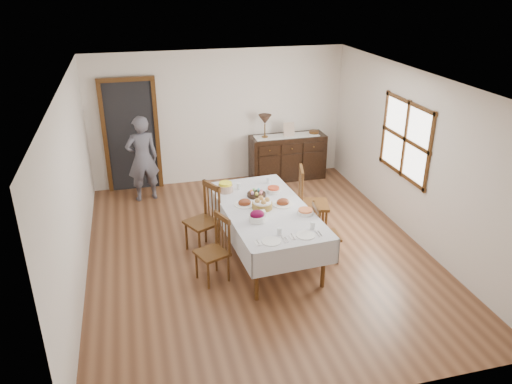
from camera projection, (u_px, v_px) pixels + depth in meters
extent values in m
plane|color=brown|center=(258.00, 251.00, 7.62)|extent=(6.00, 6.00, 0.00)
cube|color=silver|center=(258.00, 81.00, 6.56)|extent=(5.00, 6.00, 0.02)
cube|color=white|center=(219.00, 117.00, 9.74)|extent=(5.00, 0.02, 2.60)
cube|color=white|center=(343.00, 293.00, 4.43)|extent=(5.00, 0.02, 2.60)
cube|color=white|center=(73.00, 190.00, 6.52)|extent=(0.02, 6.00, 2.60)
cube|color=white|center=(415.00, 157.00, 7.65)|extent=(0.02, 6.00, 2.60)
cube|color=white|center=(406.00, 139.00, 7.84)|extent=(0.02, 1.30, 1.10)
cube|color=#4D2D12|center=(405.00, 139.00, 7.83)|extent=(0.03, 1.46, 1.26)
cube|color=black|center=(131.00, 137.00, 9.42)|extent=(0.90, 0.06, 2.10)
cube|color=#4D2D12|center=(131.00, 137.00, 9.40)|extent=(1.04, 0.08, 2.18)
cube|color=silver|center=(266.00, 209.00, 7.18)|extent=(1.30, 2.36, 0.04)
cylinder|color=#4D2D12|center=(257.00, 275.00, 6.35)|extent=(0.06, 0.06, 0.74)
cylinder|color=#4D2D12|center=(324.00, 263.00, 6.62)|extent=(0.06, 0.06, 0.74)
cylinder|color=#4D2D12|center=(218.00, 210.00, 8.07)|extent=(0.06, 0.06, 0.74)
cylinder|color=#4D2D12|center=(273.00, 203.00, 8.34)|extent=(0.06, 0.06, 0.74)
cube|color=silver|center=(227.00, 225.00, 7.08)|extent=(0.18, 2.33, 0.35)
cube|color=silver|center=(303.00, 213.00, 7.41)|extent=(0.18, 2.33, 0.35)
cube|color=silver|center=(296.00, 259.00, 6.24)|extent=(1.18, 0.10, 0.35)
cube|color=silver|center=(243.00, 189.00, 8.25)|extent=(1.18, 0.10, 0.35)
cube|color=#4D2D12|center=(212.00, 253.00, 6.76)|extent=(0.51, 0.51, 0.04)
cylinder|color=#4D2D12|center=(197.00, 265.00, 6.88)|extent=(0.03, 0.03, 0.40)
cylinder|color=#4D2D12|center=(208.00, 276.00, 6.64)|extent=(0.03, 0.03, 0.40)
cylinder|color=#4D2D12|center=(216.00, 258.00, 7.05)|extent=(0.03, 0.03, 0.40)
cylinder|color=#4D2D12|center=(228.00, 268.00, 6.81)|extent=(0.03, 0.03, 0.40)
cylinder|color=#4D2D12|center=(216.00, 228.00, 6.87)|extent=(0.04, 0.04, 0.52)
cylinder|color=#4D2D12|center=(229.00, 237.00, 6.62)|extent=(0.04, 0.04, 0.52)
cube|color=#4D2D12|center=(222.00, 218.00, 6.65)|extent=(0.17, 0.36, 0.07)
cylinder|color=#4D2D12|center=(219.00, 231.00, 6.81)|extent=(0.02, 0.02, 0.43)
cylinder|color=#4D2D12|center=(223.00, 234.00, 6.75)|extent=(0.02, 0.02, 0.43)
cylinder|color=#4D2D12|center=(226.00, 236.00, 6.69)|extent=(0.02, 0.02, 0.43)
cube|color=#4D2D12|center=(202.00, 223.00, 7.47)|extent=(0.58, 0.58, 0.04)
cylinder|color=#4D2D12|center=(186.00, 236.00, 7.59)|extent=(0.04, 0.04, 0.45)
cylinder|color=#4D2D12|center=(200.00, 245.00, 7.34)|extent=(0.04, 0.04, 0.45)
cylinder|color=#4D2D12|center=(206.00, 229.00, 7.80)|extent=(0.04, 0.04, 0.45)
cylinder|color=#4D2D12|center=(219.00, 238.00, 7.55)|extent=(0.04, 0.04, 0.45)
cylinder|color=#4D2D12|center=(205.00, 197.00, 7.60)|extent=(0.04, 0.04, 0.58)
cylinder|color=#4D2D12|center=(219.00, 206.00, 7.34)|extent=(0.04, 0.04, 0.58)
cube|color=#4D2D12|center=(211.00, 186.00, 7.37)|extent=(0.22, 0.39, 0.08)
cylinder|color=#4D2D12|center=(208.00, 201.00, 7.54)|extent=(0.02, 0.02, 0.48)
cylinder|color=#4D2D12|center=(212.00, 203.00, 7.48)|extent=(0.02, 0.02, 0.48)
cylinder|color=#4D2D12|center=(216.00, 205.00, 7.41)|extent=(0.02, 0.02, 0.48)
cube|color=#4D2D12|center=(326.00, 236.00, 7.25)|extent=(0.40, 0.40, 0.04)
cylinder|color=#4D2D12|center=(338.00, 253.00, 7.22)|extent=(0.03, 0.03, 0.38)
cylinder|color=#4D2D12|center=(332.00, 242.00, 7.49)|extent=(0.03, 0.03, 0.38)
cylinder|color=#4D2D12|center=(318.00, 254.00, 7.17)|extent=(0.03, 0.03, 0.38)
cylinder|color=#4D2D12|center=(313.00, 244.00, 7.44)|extent=(0.03, 0.03, 0.38)
cylinder|color=#4D2D12|center=(319.00, 227.00, 6.98)|extent=(0.04, 0.04, 0.49)
cylinder|color=#4D2D12|center=(313.00, 217.00, 7.26)|extent=(0.04, 0.04, 0.49)
cube|color=#4D2D12|center=(317.00, 208.00, 7.04)|extent=(0.07, 0.35, 0.07)
cylinder|color=#4D2D12|center=(317.00, 225.00, 7.06)|extent=(0.02, 0.02, 0.41)
cylinder|color=#4D2D12|center=(316.00, 223.00, 7.13)|extent=(0.02, 0.02, 0.41)
cylinder|color=#4D2D12|center=(314.00, 220.00, 7.20)|extent=(0.02, 0.02, 0.41)
cube|color=#4D2D12|center=(314.00, 205.00, 7.96)|extent=(0.57, 0.57, 0.04)
cylinder|color=#4D2D12|center=(326.00, 225.00, 7.89)|extent=(0.04, 0.04, 0.48)
cylinder|color=#4D2D12|center=(323.00, 214.00, 8.24)|extent=(0.04, 0.04, 0.48)
cylinder|color=#4D2D12|center=(302.00, 225.00, 7.89)|extent=(0.04, 0.04, 0.48)
cylinder|color=#4D2D12|center=(300.00, 214.00, 8.24)|extent=(0.04, 0.04, 0.48)
cylinder|color=#4D2D12|center=(302.00, 192.00, 7.65)|extent=(0.04, 0.04, 0.62)
cylinder|color=#4D2D12|center=(300.00, 182.00, 8.02)|extent=(0.04, 0.04, 0.62)
cube|color=#4D2D12|center=(302.00, 171.00, 7.73)|extent=(0.16, 0.44, 0.09)
cylinder|color=#4D2D12|center=(301.00, 191.00, 7.75)|extent=(0.02, 0.02, 0.51)
cylinder|color=#4D2D12|center=(301.00, 188.00, 7.84)|extent=(0.02, 0.02, 0.51)
cylinder|color=#4D2D12|center=(300.00, 186.00, 7.94)|extent=(0.02, 0.02, 0.51)
cube|color=black|center=(287.00, 157.00, 10.14)|extent=(1.51, 0.50, 0.91)
cube|color=black|center=(270.00, 150.00, 9.69)|extent=(0.42, 0.02, 0.18)
sphere|color=brown|center=(270.00, 151.00, 9.68)|extent=(0.03, 0.03, 0.03)
cube|color=black|center=(292.00, 148.00, 9.80)|extent=(0.42, 0.02, 0.18)
sphere|color=brown|center=(292.00, 149.00, 9.78)|extent=(0.03, 0.03, 0.03)
cube|color=black|center=(313.00, 147.00, 9.90)|extent=(0.42, 0.02, 0.18)
sphere|color=brown|center=(314.00, 147.00, 9.88)|extent=(0.03, 0.03, 0.03)
imported|color=#55545F|center=(142.00, 156.00, 9.03)|extent=(0.59, 0.44, 1.71)
cylinder|color=olive|center=(262.00, 206.00, 7.14)|extent=(0.29, 0.29, 0.09)
cylinder|color=white|center=(262.00, 202.00, 7.11)|extent=(0.26, 0.26, 0.02)
sphere|color=#B78544|center=(267.00, 200.00, 7.12)|extent=(0.08, 0.08, 0.08)
sphere|color=#B78544|center=(261.00, 198.00, 7.17)|extent=(0.08, 0.08, 0.08)
sphere|color=#B78544|center=(257.00, 201.00, 7.09)|extent=(0.08, 0.08, 0.08)
sphere|color=#B78544|center=(264.00, 202.00, 7.04)|extent=(0.08, 0.08, 0.08)
cylinder|color=black|center=(256.00, 195.00, 7.53)|extent=(0.29, 0.29, 0.05)
ellipsoid|color=pink|center=(261.00, 191.00, 7.53)|extent=(0.05, 0.05, 0.06)
ellipsoid|color=#5ABED5|center=(259.00, 190.00, 7.58)|extent=(0.05, 0.05, 0.06)
ellipsoid|color=#78D075|center=(254.00, 190.00, 7.58)|extent=(0.05, 0.05, 0.06)
ellipsoid|color=orange|center=(251.00, 191.00, 7.53)|extent=(0.05, 0.05, 0.06)
ellipsoid|color=#D59BE3|center=(252.00, 193.00, 7.47)|extent=(0.05, 0.05, 0.06)
ellipsoid|color=#EDEA5B|center=(257.00, 194.00, 7.44)|extent=(0.05, 0.05, 0.06)
ellipsoid|color=pink|center=(261.00, 193.00, 7.47)|extent=(0.05, 0.05, 0.06)
cylinder|color=white|center=(245.00, 204.00, 7.26)|extent=(0.30, 0.30, 0.01)
ellipsoid|color=maroon|center=(245.00, 203.00, 7.25)|extent=(0.19, 0.16, 0.11)
cylinder|color=white|center=(283.00, 204.00, 7.27)|extent=(0.32, 0.32, 0.01)
ellipsoid|color=maroon|center=(283.00, 202.00, 7.26)|extent=(0.19, 0.16, 0.11)
cylinder|color=white|center=(257.00, 218.00, 6.78)|extent=(0.23, 0.23, 0.08)
ellipsoid|color=#570428|center=(257.00, 214.00, 6.75)|extent=(0.20, 0.17, 0.11)
cylinder|color=white|center=(273.00, 191.00, 7.66)|extent=(0.22, 0.22, 0.06)
cylinder|color=#D14423|center=(273.00, 188.00, 7.64)|extent=(0.18, 0.18, 0.03)
cylinder|color=tan|center=(225.00, 188.00, 7.68)|extent=(0.23, 0.23, 0.11)
cylinder|color=#FFF627|center=(225.00, 184.00, 7.65)|extent=(0.20, 0.20, 0.04)
cylinder|color=white|center=(305.00, 212.00, 6.98)|extent=(0.22, 0.22, 0.05)
cylinder|color=#D26B39|center=(305.00, 210.00, 6.97)|extent=(0.20, 0.20, 0.02)
cube|color=white|center=(260.00, 213.00, 6.93)|extent=(0.15, 0.10, 0.07)
cylinder|color=white|center=(271.00, 241.00, 6.27)|extent=(0.25, 0.25, 0.01)
cube|color=white|center=(258.00, 243.00, 6.24)|extent=(0.09, 0.13, 0.01)
cube|color=#B5B4B9|center=(258.00, 243.00, 6.23)|extent=(0.03, 0.16, 0.01)
cube|color=#B5B4B9|center=(283.00, 240.00, 6.31)|extent=(0.02, 0.18, 0.01)
cube|color=#B5B4B9|center=(287.00, 240.00, 6.32)|extent=(0.03, 0.14, 0.01)
cylinder|color=white|center=(279.00, 231.00, 6.42)|extent=(0.07, 0.07, 0.10)
cylinder|color=white|center=(306.00, 235.00, 6.42)|extent=(0.25, 0.25, 0.01)
cube|color=white|center=(293.00, 237.00, 6.38)|extent=(0.09, 0.13, 0.01)
cube|color=#B5B4B9|center=(293.00, 237.00, 6.38)|extent=(0.03, 0.16, 0.01)
cube|color=#B5B4B9|center=(317.00, 234.00, 6.46)|extent=(0.02, 0.18, 0.01)
cube|color=#B5B4B9|center=(320.00, 233.00, 6.46)|extent=(0.03, 0.14, 0.01)
cylinder|color=white|center=(313.00, 226.00, 6.57)|extent=(0.07, 0.07, 0.10)
cylinder|color=white|center=(239.00, 186.00, 7.76)|extent=(0.06, 0.06, 0.10)
cylinder|color=white|center=(268.00, 180.00, 7.98)|extent=(0.06, 0.06, 0.10)
cube|color=white|center=(287.00, 136.00, 9.92)|extent=(1.30, 0.35, 0.01)
cylinder|color=brown|center=(265.00, 137.00, 9.84)|extent=(0.12, 0.12, 0.03)
cylinder|color=brown|center=(265.00, 130.00, 9.78)|extent=(0.02, 0.02, 0.25)
cone|color=#422D22|center=(265.00, 119.00, 9.69)|extent=(0.26, 0.26, 0.18)
cube|color=tan|center=(289.00, 130.00, 9.86)|extent=(0.22, 0.08, 0.28)
cylinder|color=#4D2D12|center=(314.00, 132.00, 10.07)|extent=(0.20, 0.20, 0.06)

